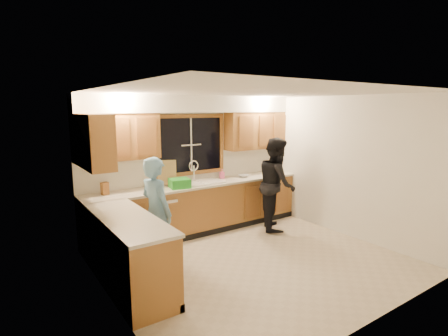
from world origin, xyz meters
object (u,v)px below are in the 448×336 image
at_px(man, 156,213).
at_px(woman, 276,184).
at_px(dish_crate, 179,183).
at_px(soap_bottle, 222,174).
at_px(sink, 199,186).
at_px(dishwasher, 157,218).
at_px(bowl, 243,176).
at_px(stove, 145,269).
at_px(knife_block, 105,188).

bearing_deg(man, woman, -96.17).
xyz_separation_m(woman, dish_crate, (-1.76, 0.55, 0.12)).
relative_size(man, soap_bottle, 8.98).
height_order(sink, dishwasher, sink).
xyz_separation_m(sink, man, (-1.25, -0.93, -0.06)).
distance_m(man, bowl, 2.44).
distance_m(sink, stove, 2.60).
relative_size(sink, dishwasher, 1.05).
xyz_separation_m(dishwasher, stove, (-0.95, -1.81, 0.04)).
bearing_deg(bowl, knife_block, 177.29).
bearing_deg(woman, dishwasher, 107.42).
distance_m(sink, dish_crate, 0.50).
height_order(dishwasher, dish_crate, dish_crate).
bearing_deg(soap_bottle, stove, -140.79).
distance_m(dish_crate, soap_bottle, 1.10).
height_order(woman, bowl, woman).
bearing_deg(woman, soap_bottle, 75.15).
relative_size(woman, knife_block, 8.78).
bearing_deg(dish_crate, dishwasher, 163.12).
relative_size(dish_crate, soap_bottle, 1.86).
distance_m(woman, bowl, 0.72).
relative_size(man, woman, 0.92).
xyz_separation_m(sink, knife_block, (-1.68, 0.10, 0.15)).
distance_m(man, knife_block, 1.13).
bearing_deg(dish_crate, knife_block, 169.11).
bearing_deg(dish_crate, woman, -17.42).
height_order(stove, knife_block, knife_block).
xyz_separation_m(sink, dishwasher, (-0.85, -0.01, -0.45)).
distance_m(dishwasher, stove, 2.04).
relative_size(woman, bowl, 8.34).
xyz_separation_m(sink, soap_bottle, (0.60, 0.13, 0.14)).
bearing_deg(man, bowl, -79.95).
bearing_deg(stove, knife_block, 86.29).
height_order(stove, dish_crate, dish_crate).
relative_size(dishwasher, dish_crate, 2.46).
height_order(man, dish_crate, man).
bearing_deg(dish_crate, stove, -128.16).
relative_size(woman, soap_bottle, 9.73).
relative_size(man, dish_crate, 4.84).
bearing_deg(dishwasher, soap_bottle, 5.76).
height_order(dish_crate, soap_bottle, soap_bottle).
bearing_deg(stove, dish_crate, 51.84).
relative_size(man, knife_block, 8.11).
xyz_separation_m(stove, soap_bottle, (2.40, 1.96, 0.56)).
distance_m(knife_block, bowl, 2.69).
height_order(man, knife_block, man).
height_order(woman, dish_crate, woman).
bearing_deg(dishwasher, man, -113.86).
xyz_separation_m(stove, bowl, (2.81, 1.80, 0.50)).
distance_m(knife_block, dish_crate, 1.23).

